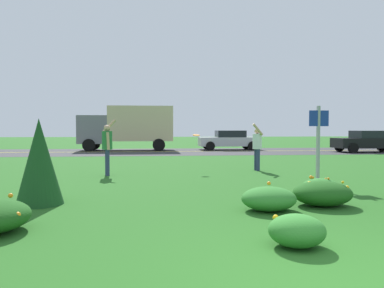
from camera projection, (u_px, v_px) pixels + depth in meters
The scene contains 16 objects.
ground_plane at pixel (202, 169), 14.41m from camera, with size 120.00×120.00×0.00m, color #26601E.
highway_strip at pixel (182, 151), 25.35m from camera, with size 120.00×8.11×0.01m, color #38383A.
highway_center_stripe at pixel (182, 151), 25.35m from camera, with size 120.00×0.16×0.00m, color yellow.
daylily_clump_near_camera at pixel (322, 193), 7.43m from camera, with size 1.20×0.99×0.52m.
daylily_clump_mid_center at pixel (269, 199), 6.98m from camera, with size 1.05×0.92×0.49m.
daylily_clump_mid_left at pixel (297, 231), 4.83m from camera, with size 0.75×0.70×0.43m.
daylily_clump_front_right at pixel (40, 192), 7.82m from camera, with size 0.78×0.83×0.46m.
daylily_clump_front_center at pixel (320, 187), 8.67m from camera, with size 0.87×0.73×0.44m.
sign_post_near_path at pixel (318, 137), 10.28m from camera, with size 0.56×0.10×2.20m.
evergreen_shrub_side at pixel (39, 162), 7.52m from camera, with size 0.95×0.95×1.78m, color #19471E.
person_thrower_green_shirt at pixel (107, 145), 12.26m from camera, with size 0.48×0.54×1.89m.
person_catcher_white_shirt at pixel (257, 145), 13.73m from camera, with size 0.44×0.53×1.77m.
frisbee_orange at pixel (196, 135), 13.30m from camera, with size 0.26×0.26×0.08m.
car_black_leftmost at pixel (368, 141), 24.77m from camera, with size 4.50×2.00×1.45m.
car_silver_center_left at pixel (229, 140), 27.51m from camera, with size 4.50×2.00×1.45m.
box_truck_gray at pixel (129, 126), 26.72m from camera, with size 6.70×2.46×3.20m.
Camera 1 is at (-1.84, -3.24, 1.55)m, focal length 34.31 mm.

